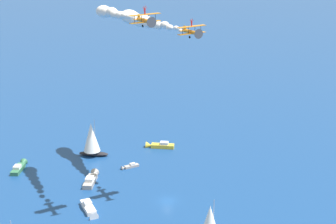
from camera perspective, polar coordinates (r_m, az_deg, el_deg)
ground_plane at (r=122.51m, az=-0.08°, el=-10.80°), size 2000.00×2000.00×0.00m
motorboat_near_centre at (r=155.05m, az=-1.14°, el=-4.09°), size 6.60×9.31×2.70m
sailboat_far_port at (r=148.94m, az=-9.27°, el=-3.28°), size 7.28×9.53×12.20m
motorboat_inshore at (r=119.15m, az=-9.52°, el=-11.58°), size 6.28×8.87×2.57m
motorboat_offshore at (r=141.02m, az=-4.73°, el=-6.62°), size 5.54×3.53×1.58m
sailboat_trailing at (r=104.54m, az=5.13°, el=-13.40°), size 8.19×5.60×10.21m
motorboat_outer_ring_a at (r=133.99m, az=-9.30°, el=-8.03°), size 9.56×7.31×2.82m
motorboat_outer_ring_b at (r=146.25m, az=-17.62°, el=-6.41°), size 8.59×6.90×2.57m
biplane_lead at (r=111.51m, az=2.90°, el=9.75°), size 7.14×7.06×3.58m
wingwalker_lead at (r=111.18m, az=2.89°, el=10.86°), size 0.88×0.47×1.76m
smoke_trail_lead at (r=135.96m, az=-3.52°, el=11.16°), size 16.44×32.16×4.53m
biplane_wingman at (r=103.74m, az=-2.80°, el=11.11°), size 7.14×7.06×3.58m
wingwalker_wingman at (r=103.46m, az=-2.85°, el=12.31°), size 0.88×0.47×1.76m
smoke_trail_wingman at (r=122.79m, az=-7.12°, el=11.91°), size 12.70×23.08×3.30m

